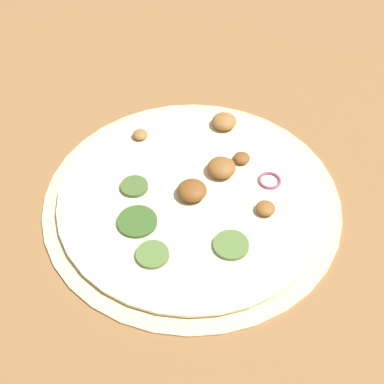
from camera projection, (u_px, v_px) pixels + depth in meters
name	position (u px, v px, depth m)	size (l,w,h in m)	color
ground_plane	(192.00, 201.00, 0.66)	(3.00, 3.00, 0.00)	olive
pizza	(193.00, 197.00, 0.66)	(0.37, 0.37, 0.03)	beige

